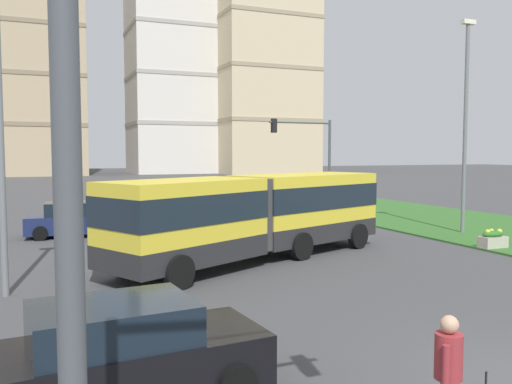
# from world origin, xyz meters

# --- Properties ---
(articulated_bus) EXTENTS (11.75, 7.07, 3.00)m
(articulated_bus) POSITION_xyz_m (-0.48, 11.42, 1.65)
(articulated_bus) COLOR yellow
(articulated_bus) RESTS_ON ground
(car_navy_sedan) EXTENTS (4.52, 2.28, 1.58)m
(car_navy_sedan) POSITION_xyz_m (-6.04, 19.73, 0.75)
(car_navy_sedan) COLOR #19234C
(car_navy_sedan) RESTS_ON ground
(car_black_sedan) EXTENTS (4.54, 2.33, 1.58)m
(car_black_sedan) POSITION_xyz_m (-6.54, 2.04, 0.75)
(car_black_sedan) COLOR black
(car_black_sedan) RESTS_ON ground
(pedestrian_crossing) EXTENTS (0.46, 0.41, 1.74)m
(pedestrian_crossing) POSITION_xyz_m (-2.75, -0.80, 1.00)
(pedestrian_crossing) COLOR #4C4238
(pedestrian_crossing) RESTS_ON ground
(flower_planter_3) EXTENTS (1.10, 0.56, 0.74)m
(flower_planter_3) POSITION_xyz_m (9.08, 9.80, 0.43)
(flower_planter_3) COLOR #B7AD9E
(flower_planter_3) RESTS_ON grass_median
(traffic_light_near_left) EXTENTS (3.71, 0.28, 6.45)m
(traffic_light_near_left) POSITION_xyz_m (-6.36, -3.00, 4.39)
(traffic_light_near_left) COLOR #474C51
(traffic_light_near_left) RESTS_ON ground
(traffic_light_far_right) EXTENTS (4.05, 0.28, 5.79)m
(traffic_light_far_right) POSITION_xyz_m (7.34, 22.00, 4.01)
(traffic_light_far_right) COLOR #474C51
(traffic_light_far_right) RESTS_ON ground
(streetlight_left) EXTENTS (0.70, 0.28, 8.38)m
(streetlight_left) POSITION_xyz_m (-8.50, 9.49, 4.63)
(streetlight_left) COLOR slate
(streetlight_left) RESTS_ON ground
(streetlight_median) EXTENTS (0.70, 0.28, 9.96)m
(streetlight_median) POSITION_xyz_m (10.98, 13.45, 5.43)
(streetlight_median) COLOR slate
(streetlight_median) RESTS_ON ground
(apartment_tower_westcentre) EXTENTS (17.20, 16.26, 40.26)m
(apartment_tower_westcentre) POSITION_xyz_m (-8.02, 94.40, 20.15)
(apartment_tower_westcentre) COLOR tan
(apartment_tower_westcentre) RESTS_ON ground
(apartment_tower_centre) EXTENTS (17.96, 14.31, 44.10)m
(apartment_tower_centre) POSITION_xyz_m (17.80, 95.11, 22.07)
(apartment_tower_centre) COLOR silver
(apartment_tower_centre) RESTS_ON ground
(apartment_tower_eastcentre) EXTENTS (17.92, 15.20, 46.74)m
(apartment_tower_eastcentre) POSITION_xyz_m (32.40, 87.97, 23.39)
(apartment_tower_eastcentre) COLOR beige
(apartment_tower_eastcentre) RESTS_ON ground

